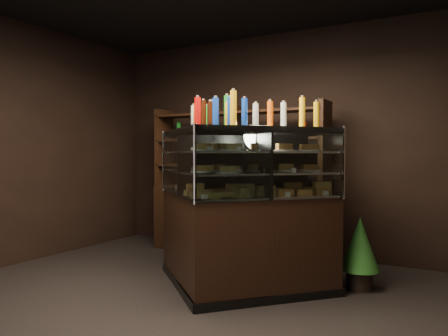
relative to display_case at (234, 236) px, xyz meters
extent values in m
plane|color=black|center=(-0.30, -0.76, -0.54)|extent=(5.00, 5.00, 0.00)
cube|color=black|center=(-0.30, 1.74, 0.96)|extent=(5.00, 0.02, 3.00)
cube|color=black|center=(0.26, 0.01, -0.06)|extent=(1.51, 1.55, 0.95)
cube|color=black|center=(0.26, 0.01, -0.50)|extent=(1.56, 1.60, 0.08)
cube|color=black|center=(0.26, 0.01, 1.05)|extent=(1.51, 1.55, 0.06)
cube|color=silver|center=(0.26, 0.01, 0.42)|extent=(1.43, 1.47, 0.02)
cube|color=silver|center=(0.26, 0.01, 0.64)|extent=(1.43, 1.47, 0.02)
cube|color=silver|center=(0.26, 0.01, 0.84)|extent=(1.43, 1.47, 0.02)
cube|color=white|center=(0.53, -0.24, 0.74)|extent=(0.99, 1.07, 0.67)
cylinder|color=silver|center=(1.02, 0.30, 0.74)|extent=(0.03, 0.03, 0.69)
cylinder|color=silver|center=(0.04, -0.76, 0.74)|extent=(0.03, 0.03, 0.69)
cube|color=black|center=(-0.26, -0.01, -0.06)|extent=(1.56, 1.51, 0.95)
cube|color=black|center=(-0.26, -0.01, -0.50)|extent=(1.61, 1.55, 0.08)
cube|color=black|center=(-0.26, -0.01, 1.05)|extent=(1.56, 1.51, 0.06)
cube|color=silver|center=(-0.26, -0.01, 0.42)|extent=(1.48, 1.42, 0.02)
cube|color=silver|center=(-0.26, -0.01, 0.64)|extent=(1.48, 1.42, 0.02)
cube|color=silver|center=(-0.26, -0.01, 0.84)|extent=(1.48, 1.42, 0.02)
cube|color=white|center=(-0.51, -0.29, 0.74)|extent=(1.08, 0.97, 0.67)
cylinder|color=silver|center=(0.04, -0.76, 0.74)|extent=(0.03, 0.03, 0.69)
cylinder|color=silver|center=(-1.04, 0.20, 0.74)|extent=(0.03, 0.03, 0.69)
cube|color=#D89B4D|center=(-0.13, -0.46, 0.46)|extent=(0.19, 0.19, 0.06)
cube|color=#D89B4D|center=(0.01, -0.31, 0.46)|extent=(0.19, 0.19, 0.06)
cube|color=#D89B4D|center=(0.15, -0.16, 0.46)|extent=(0.19, 0.19, 0.06)
cube|color=#D89B4D|center=(0.29, -0.01, 0.46)|extent=(0.19, 0.19, 0.06)
cube|color=#D89B4D|center=(0.42, 0.14, 0.46)|extent=(0.19, 0.19, 0.06)
cube|color=#D89B4D|center=(0.56, 0.29, 0.46)|extent=(0.19, 0.19, 0.06)
cube|color=#D89B4D|center=(0.70, 0.44, 0.46)|extent=(0.19, 0.19, 0.06)
cylinder|color=white|center=(-0.11, -0.39, 0.66)|extent=(0.24, 0.24, 0.02)
cube|color=#D89B4D|center=(-0.11, -0.39, 0.69)|extent=(0.18, 0.18, 0.05)
cylinder|color=white|center=(0.07, -0.19, 0.66)|extent=(0.24, 0.24, 0.02)
cube|color=#D89B4D|center=(0.07, -0.19, 0.69)|extent=(0.18, 0.18, 0.05)
cylinder|color=white|center=(0.26, 0.01, 0.66)|extent=(0.24, 0.24, 0.02)
cube|color=#D89B4D|center=(0.26, 0.01, 0.69)|extent=(0.18, 0.18, 0.05)
cylinder|color=white|center=(0.45, 0.22, 0.66)|extent=(0.24, 0.24, 0.02)
cube|color=#D89B4D|center=(0.45, 0.22, 0.69)|extent=(0.18, 0.18, 0.05)
cylinder|color=white|center=(0.63, 0.42, 0.66)|extent=(0.24, 0.24, 0.02)
cube|color=#D89B4D|center=(0.63, 0.42, 0.69)|extent=(0.18, 0.18, 0.05)
cylinder|color=white|center=(-0.11, -0.39, 0.86)|extent=(0.24, 0.24, 0.02)
cube|color=#D89B4D|center=(-0.11, -0.39, 0.89)|extent=(0.18, 0.18, 0.05)
cylinder|color=white|center=(0.07, -0.19, 0.86)|extent=(0.24, 0.24, 0.02)
cube|color=#D89B4D|center=(0.07, -0.19, 0.89)|extent=(0.18, 0.18, 0.05)
cylinder|color=white|center=(0.26, 0.01, 0.86)|extent=(0.24, 0.24, 0.02)
cube|color=#D89B4D|center=(0.26, 0.01, 0.89)|extent=(0.18, 0.18, 0.05)
cylinder|color=white|center=(0.45, 0.22, 0.86)|extent=(0.24, 0.24, 0.02)
cube|color=#D89B4D|center=(0.45, 0.22, 0.89)|extent=(0.18, 0.18, 0.05)
cylinder|color=white|center=(0.63, 0.42, 0.86)|extent=(0.24, 0.24, 0.02)
cube|color=#D89B4D|center=(0.63, 0.42, 0.89)|extent=(0.18, 0.18, 0.05)
cube|color=#D89B4D|center=(-0.74, 0.37, 0.46)|extent=(0.19, 0.19, 0.06)
cube|color=#D89B4D|center=(-0.59, 0.23, 0.46)|extent=(0.19, 0.19, 0.06)
cube|color=#D89B4D|center=(-0.44, 0.10, 0.46)|extent=(0.19, 0.19, 0.06)
cube|color=#D89B4D|center=(-0.29, -0.04, 0.46)|extent=(0.19, 0.19, 0.06)
cube|color=#D89B4D|center=(-0.13, -0.17, 0.46)|extent=(0.19, 0.19, 0.06)
cube|color=#D89B4D|center=(0.02, -0.31, 0.46)|extent=(0.19, 0.19, 0.06)
cube|color=#D89B4D|center=(0.17, -0.44, 0.46)|extent=(0.19, 0.19, 0.06)
cylinder|color=white|center=(-0.67, 0.36, 0.66)|extent=(0.24, 0.24, 0.02)
cube|color=#D89B4D|center=(-0.67, 0.36, 0.69)|extent=(0.18, 0.18, 0.05)
cylinder|color=white|center=(-0.47, 0.17, 0.66)|extent=(0.24, 0.24, 0.02)
cube|color=#D89B4D|center=(-0.47, 0.17, 0.69)|extent=(0.18, 0.18, 0.05)
cylinder|color=white|center=(-0.26, -0.01, 0.66)|extent=(0.24, 0.24, 0.02)
cube|color=#D89B4D|center=(-0.26, -0.01, 0.69)|extent=(0.18, 0.18, 0.05)
cylinder|color=white|center=(-0.06, -0.19, 0.66)|extent=(0.24, 0.24, 0.02)
cube|color=#D89B4D|center=(-0.06, -0.19, 0.69)|extent=(0.18, 0.18, 0.05)
cylinder|color=white|center=(0.15, -0.38, 0.66)|extent=(0.24, 0.24, 0.02)
cube|color=#D89B4D|center=(0.15, -0.38, 0.69)|extent=(0.18, 0.18, 0.05)
cylinder|color=white|center=(-0.67, 0.36, 0.86)|extent=(0.24, 0.24, 0.02)
cube|color=#D89B4D|center=(-0.67, 0.36, 0.89)|extent=(0.18, 0.18, 0.05)
cylinder|color=white|center=(-0.47, 0.17, 0.86)|extent=(0.24, 0.24, 0.02)
cube|color=#D89B4D|center=(-0.47, 0.17, 0.89)|extent=(0.18, 0.18, 0.05)
cylinder|color=white|center=(-0.26, -0.01, 0.86)|extent=(0.24, 0.24, 0.02)
cube|color=#D89B4D|center=(-0.26, -0.01, 0.89)|extent=(0.18, 0.18, 0.05)
cylinder|color=white|center=(-0.06, -0.19, 0.86)|extent=(0.24, 0.24, 0.02)
cube|color=#D89B4D|center=(-0.06, -0.19, 0.89)|extent=(0.18, 0.18, 0.05)
cylinder|color=white|center=(0.15, -0.38, 0.86)|extent=(0.24, 0.24, 0.02)
cube|color=#D89B4D|center=(0.15, -0.38, 0.89)|extent=(0.18, 0.18, 0.05)
cylinder|color=yellow|center=(-0.15, -0.43, 1.22)|extent=(0.06, 0.06, 0.28)
cylinder|color=silver|center=(-0.15, -0.43, 1.37)|extent=(0.03, 0.03, 0.02)
cylinder|color=#B20C0A|center=(-0.05, -0.32, 1.22)|extent=(0.06, 0.06, 0.28)
cylinder|color=silver|center=(-0.05, -0.32, 1.37)|extent=(0.03, 0.03, 0.02)
cylinder|color=black|center=(0.05, -0.21, 1.22)|extent=(0.06, 0.06, 0.28)
cylinder|color=silver|center=(0.05, -0.21, 1.37)|extent=(0.03, 0.03, 0.02)
cylinder|color=#147223|center=(0.16, -0.10, 1.22)|extent=(0.06, 0.06, 0.28)
cylinder|color=silver|center=(0.16, -0.10, 1.37)|extent=(0.03, 0.03, 0.02)
cylinder|color=#D8590A|center=(0.26, 0.01, 1.22)|extent=(0.06, 0.06, 0.28)
cylinder|color=silver|center=(0.26, 0.01, 1.37)|extent=(0.03, 0.03, 0.02)
cylinder|color=silver|center=(0.36, 0.13, 1.22)|extent=(0.06, 0.06, 0.28)
cylinder|color=silver|center=(0.36, 0.13, 1.37)|extent=(0.03, 0.03, 0.02)
cylinder|color=#0F38B2|center=(0.47, 0.24, 1.22)|extent=(0.06, 0.06, 0.28)
cylinder|color=silver|center=(0.47, 0.24, 1.37)|extent=(0.03, 0.03, 0.02)
cylinder|color=yellow|center=(0.57, 0.35, 1.22)|extent=(0.06, 0.06, 0.28)
cylinder|color=silver|center=(0.57, 0.35, 1.37)|extent=(0.03, 0.03, 0.02)
cylinder|color=#B20C0A|center=(0.67, 0.46, 1.22)|extent=(0.06, 0.06, 0.28)
cylinder|color=silver|center=(0.67, 0.46, 1.37)|extent=(0.03, 0.03, 0.02)
cylinder|color=yellow|center=(-0.71, 0.40, 1.22)|extent=(0.06, 0.06, 0.28)
cylinder|color=silver|center=(-0.71, 0.40, 1.37)|extent=(0.03, 0.03, 0.02)
cylinder|color=#B20C0A|center=(-0.60, 0.29, 1.22)|extent=(0.06, 0.06, 0.28)
cylinder|color=silver|center=(-0.60, 0.29, 1.37)|extent=(0.03, 0.03, 0.02)
cylinder|color=black|center=(-0.49, 0.19, 1.22)|extent=(0.06, 0.06, 0.28)
cylinder|color=silver|center=(-0.49, 0.19, 1.37)|extent=(0.03, 0.03, 0.02)
cylinder|color=#147223|center=(-0.37, 0.09, 1.22)|extent=(0.06, 0.06, 0.28)
cylinder|color=silver|center=(-0.37, 0.09, 1.37)|extent=(0.03, 0.03, 0.02)
cylinder|color=#D8590A|center=(-0.26, -0.01, 1.22)|extent=(0.06, 0.06, 0.28)
cylinder|color=silver|center=(-0.26, -0.01, 1.37)|extent=(0.03, 0.03, 0.02)
cylinder|color=silver|center=(-0.15, -0.11, 1.22)|extent=(0.06, 0.06, 0.28)
cylinder|color=silver|center=(-0.15, -0.11, 1.37)|extent=(0.03, 0.03, 0.02)
cylinder|color=#0F38B2|center=(-0.03, -0.21, 1.22)|extent=(0.06, 0.06, 0.28)
cylinder|color=silver|center=(-0.03, -0.21, 1.37)|extent=(0.03, 0.03, 0.02)
cylinder|color=yellow|center=(0.08, -0.31, 1.22)|extent=(0.06, 0.06, 0.28)
cylinder|color=silver|center=(0.08, -0.31, 1.37)|extent=(0.03, 0.03, 0.02)
cylinder|color=#B20C0A|center=(0.19, -0.42, 1.22)|extent=(0.06, 0.06, 0.28)
cylinder|color=silver|center=(0.19, -0.42, 1.37)|extent=(0.03, 0.03, 0.02)
cylinder|color=black|center=(1.10, 0.63, -0.44)|extent=(0.26, 0.26, 0.19)
cone|color=#1C6324|center=(1.10, 0.63, -0.08)|extent=(0.39, 0.39, 0.53)
cone|color=#1C6324|center=(1.10, 0.63, 0.10)|extent=(0.30, 0.30, 0.37)
cube|color=black|center=(-0.67, 1.29, -0.09)|extent=(2.47, 0.42, 0.90)
cube|color=black|center=(-1.87, 1.29, 0.91)|extent=(0.06, 0.38, 1.10)
cube|color=black|center=(-0.67, 1.29, 0.91)|extent=(0.06, 0.38, 1.10)
cube|color=black|center=(0.54, 1.30, 0.91)|extent=(0.06, 0.38, 1.10)
cube|color=black|center=(-0.67, 1.29, 0.66)|extent=(2.42, 0.38, 0.03)
cube|color=black|center=(-0.67, 1.29, 1.01)|extent=(2.42, 0.38, 0.03)
cube|color=black|center=(-0.67, 1.29, 1.36)|extent=(2.42, 0.38, 0.03)
cylinder|color=yellow|center=(-1.61, 1.29, 0.79)|extent=(0.06, 0.06, 0.22)
cylinder|color=#B20C0A|center=(-1.29, 1.29, 0.79)|extent=(0.06, 0.06, 0.22)
cylinder|color=black|center=(-0.98, 1.29, 0.79)|extent=(0.06, 0.06, 0.22)
cylinder|color=#147223|center=(-0.67, 1.29, 0.79)|extent=(0.06, 0.06, 0.22)
cylinder|color=#D8590A|center=(-0.35, 1.29, 0.79)|extent=(0.06, 0.06, 0.22)
cylinder|color=silver|center=(-0.04, 1.30, 0.79)|extent=(0.06, 0.06, 0.22)
cylinder|color=#0F38B2|center=(0.27, 1.30, 0.79)|extent=(0.06, 0.06, 0.22)
camera|label=1|loc=(2.08, -3.83, 0.84)|focal=35.00mm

